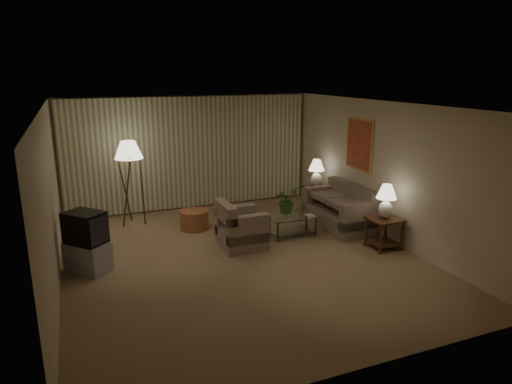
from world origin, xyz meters
The scene contains 16 objects.
ground centered at (0.00, 0.00, 0.00)m, with size 7.00×7.00×0.00m, color #987D53.
room_shell centered at (0.02, 1.51, 1.75)m, with size 6.04×7.02×2.72m.
sofa centered at (2.50, 0.75, 0.37)m, with size 1.67×0.87×0.73m.
armchair centered at (0.21, 0.48, 0.35)m, with size 0.86×0.81×0.71m.
side_table_near centered at (2.65, -0.60, 0.41)m, with size 0.57×0.57×0.60m.
side_table_far centered at (2.65, 2.00, 0.40)m, with size 0.54×0.45×0.60m.
table_lamp_near centered at (2.65, -0.60, 0.98)m, with size 0.37×0.37×0.64m.
table_lamp_far centered at (2.65, 2.00, 0.98)m, with size 0.37×0.37×0.65m.
coffee_table centered at (1.37, 0.65, 0.27)m, with size 0.98×0.54×0.41m.
tv_cabinet centered at (-2.55, 0.42, 0.25)m, with size 0.80×0.82×0.50m, color #A3A3A5.
crt_tv centered at (-2.55, 0.42, 0.77)m, with size 0.74×0.76×0.53m, color black.
floor_lamp centered at (-1.53, 2.62, 0.96)m, with size 0.59×0.59×1.83m.
ottoman centered at (-0.37, 1.82, 0.20)m, with size 0.61×0.61×0.40m, color #A35F37.
vase centered at (1.22, 0.65, 0.50)m, with size 0.16×0.16×0.16m, color white.
flowers centered at (1.22, 0.65, 0.84)m, with size 0.47×0.41×0.53m, color #3C652C.
book centered at (1.62, 0.55, 0.42)m, with size 0.16×0.22×0.02m, color olive.
Camera 1 is at (-2.60, -7.18, 3.25)m, focal length 32.00 mm.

